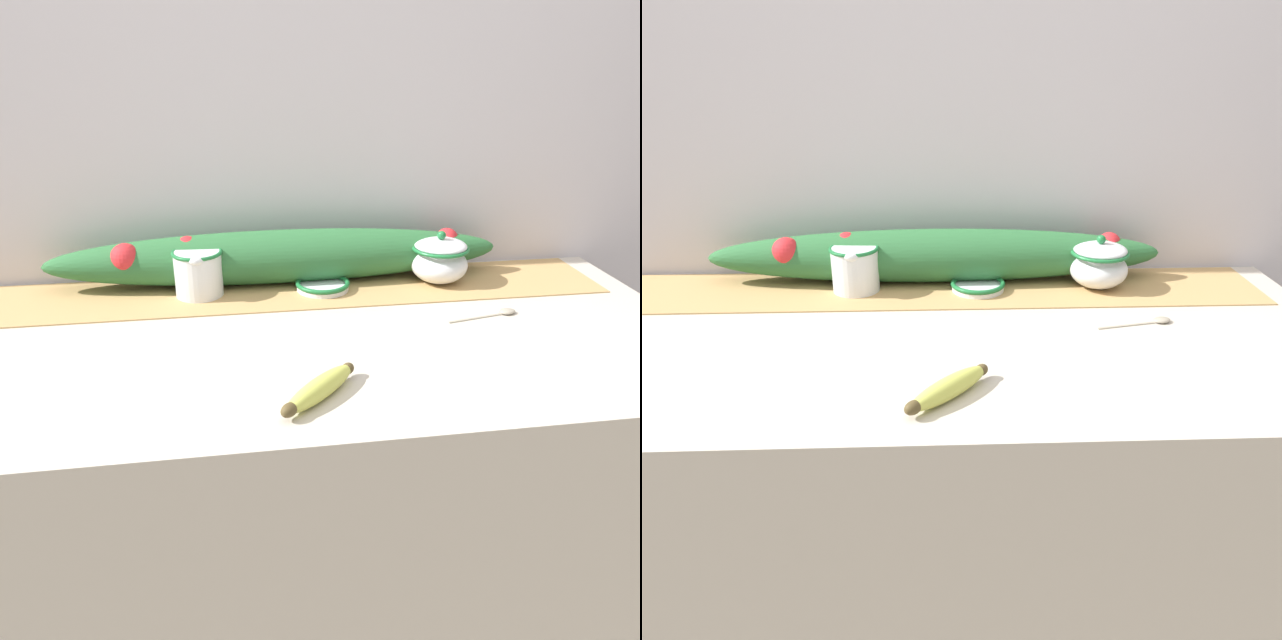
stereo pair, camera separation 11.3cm
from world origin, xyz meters
The scene contains 9 objects.
countertop centered at (0.00, 0.00, 0.44)m, with size 1.57×0.72×0.88m, color beige.
back_wall centered at (0.00, 0.38, 1.20)m, with size 2.37×0.04×2.40m, color silver.
table_runner centered at (0.00, 0.23, 0.88)m, with size 1.45×0.23×0.00m, color tan.
cream_pitcher centered at (-0.18, 0.23, 0.94)m, with size 0.11×0.13×0.10m.
sugar_bowl centered at (0.36, 0.23, 0.94)m, with size 0.13×0.13×0.12m.
small_dish centered at (0.09, 0.22, 0.90)m, with size 0.12×0.12×0.02m.
banana centered at (0.02, -0.23, 0.90)m, with size 0.14×0.15×0.04m.
spoon centered at (0.44, 0.04, 0.89)m, with size 0.15×0.05×0.01m.
poinsettia_garland centered at (0.00, 0.29, 0.95)m, with size 1.03×0.13×0.12m.
Camera 1 is at (-0.11, -1.06, 1.40)m, focal length 35.00 mm.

